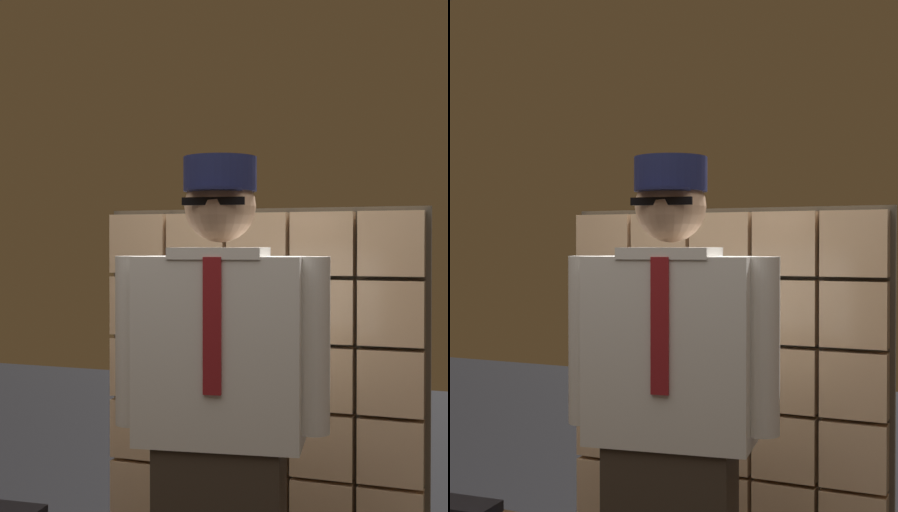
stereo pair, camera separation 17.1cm
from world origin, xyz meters
TOP-DOWN VIEW (x-y plane):
  - glass_block_wall at (0.00, 1.23)m, footprint 1.37×0.10m
  - standing_person at (0.09, 0.51)m, footprint 0.70×0.33m

SIDE VIEW (x-z plane):
  - glass_block_wall at x=0.00m, z-range -0.02..1.62m
  - standing_person at x=0.09m, z-range 0.04..1.78m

